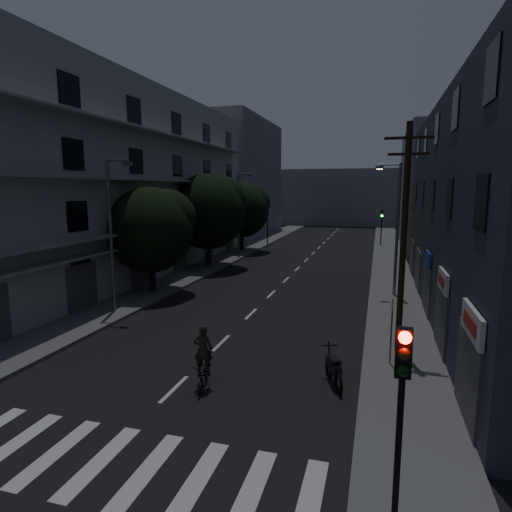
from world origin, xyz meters
The scene contains 23 objects.
ground centered at (0.00, 25.00, 0.00)m, with size 160.00×160.00×0.00m, color black.
sidewalk_left centered at (-7.50, 25.00, 0.07)m, with size 3.00×90.00×0.15m, color #565659.
sidewalk_right centered at (7.50, 25.00, 0.07)m, with size 3.00×90.00×0.15m, color #565659.
crosswalk centered at (0.00, -2.00, 0.00)m, with size 10.90×3.00×0.01m.
lane_markings centered at (0.00, 31.25, 0.01)m, with size 0.15×60.50×0.01m.
building_left centered at (-11.98, 18.00, 6.99)m, with size 7.00×36.00×14.00m.
building_right centered at (11.99, 14.00, 5.50)m, with size 6.19×28.00×11.00m.
building_far_left centered at (-12.00, 48.00, 8.00)m, with size 6.00×20.00×16.00m, color slate.
building_far_right centered at (12.00, 42.00, 6.50)m, with size 6.00×20.00×13.00m, color slate.
building_far_end centered at (0.00, 70.00, 5.00)m, with size 24.00×8.00×10.00m, color slate.
tree_near centered at (-7.30, 13.66, 4.29)m, with size 5.36×5.36×6.62m.
tree_mid centered at (-7.26, 23.04, 4.97)m, with size 6.27×6.27×7.72m.
tree_far centered at (-7.45, 32.72, 4.59)m, with size 5.73×5.73×7.09m.
traffic_signal_near centered at (6.89, -2.60, 3.10)m, with size 0.28×0.37×4.10m.
traffic_signal_far_right centered at (6.72, 40.97, 3.10)m, with size 0.28×0.37×4.10m.
traffic_signal_far_left centered at (-6.32, 38.89, 3.10)m, with size 0.28×0.37×4.10m.
street_lamp_left_near centered at (-7.00, 9.15, 4.60)m, with size 1.51×0.25×8.00m.
street_lamp_right centered at (7.37, 16.98, 4.60)m, with size 1.51×0.25×8.00m.
street_lamp_left_far centered at (-6.84, 29.92, 4.60)m, with size 1.51×0.25×8.00m.
utility_pole centered at (7.34, 7.36, 4.87)m, with size 1.80×0.24×9.00m.
bus_stop_sign centered at (7.00, 5.88, 1.89)m, with size 0.06×0.35×2.52m.
motorcycle centered at (5.11, 3.85, 0.52)m, with size 0.94×1.97×1.32m.
cyclist centered at (0.91, 2.42, 0.74)m, with size 0.99×1.83×2.20m.
Camera 1 is at (6.36, -10.18, 6.67)m, focal length 30.00 mm.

